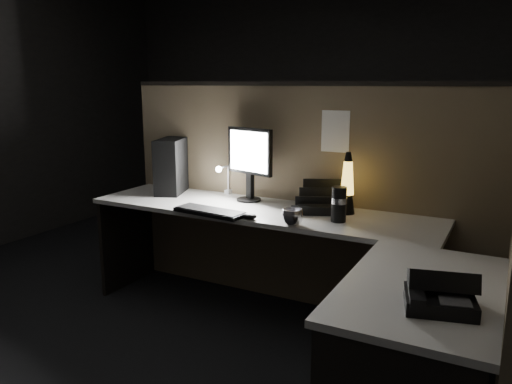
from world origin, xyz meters
The scene contains 16 objects.
floor centered at (0.00, 0.00, 0.00)m, with size 6.00×6.00×0.00m, color black.
room_shell centered at (0.00, 0.00, 1.62)m, with size 6.00×6.00×6.00m.
partition_back centered at (0.00, 0.93, 0.75)m, with size 2.66×0.06×1.50m, color brown.
desk centered at (0.18, 0.25, 0.58)m, with size 2.60×1.60×0.73m.
pc_tower centered at (-0.94, 0.74, 0.93)m, with size 0.17×0.38×0.39m, color black.
monitor centered at (-0.31, 0.77, 1.03)m, with size 0.38×0.17×0.50m.
keyboard centered at (-0.36, 0.34, 0.74)m, with size 0.47×0.16×0.02m, color black.
mouse centered at (-0.08, 0.34, 0.75)m, with size 0.09×0.07×0.04m, color black.
clip_lamp centered at (-0.55, 0.82, 0.86)m, with size 0.04×0.17×0.22m.
organizer centered at (0.22, 0.73, 0.78)m, with size 0.36×0.34×0.21m.
lava_lamp centered at (0.39, 0.74, 0.89)m, with size 0.10×0.10×0.38m.
travel_mug centered at (0.40, 0.54, 0.83)m, with size 0.09×0.09×0.21m, color black.
steel_mug centered at (0.20, 0.34, 0.78)m, with size 0.12×0.12×0.10m, color silver.
figurine centered at (0.37, 0.61, 0.78)m, with size 0.05×0.05×0.05m, color orange.
pinned_paper centered at (0.24, 0.90, 1.22)m, with size 0.19×0.00×0.26m, color white.
desk_phone centered at (1.09, -0.38, 0.78)m, with size 0.28×0.28×0.14m.
Camera 1 is at (1.28, -2.16, 1.52)m, focal length 35.00 mm.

